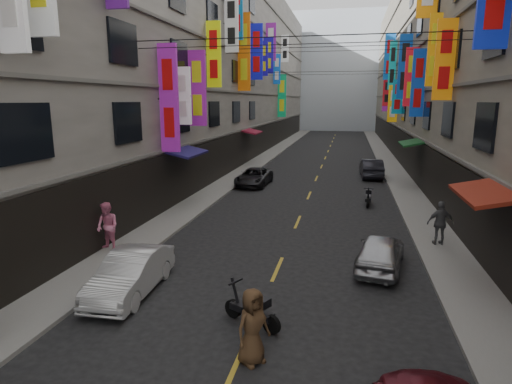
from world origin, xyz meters
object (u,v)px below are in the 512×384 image
at_px(scooter_far_right, 368,197).
at_px(pedestrian_lfar, 107,227).
at_px(scooter_crossing, 253,310).
at_px(car_left_far, 254,177).
at_px(pedestrian_crossing, 252,326).
at_px(pedestrian_rfar, 441,223).
at_px(car_right_far, 371,168).
at_px(car_left_mid, 131,273).
at_px(car_right_mid, 381,252).

height_order(scooter_far_right, pedestrian_lfar, pedestrian_lfar).
xyz_separation_m(scooter_far_right, pedestrian_lfar, (-9.99, -9.97, 0.61)).
xyz_separation_m(scooter_crossing, car_left_far, (-3.99, 18.26, 0.15)).
distance_m(scooter_far_right, car_left_far, 8.54).
bearing_deg(pedestrian_crossing, pedestrian_rfar, 5.76).
xyz_separation_m(car_right_far, pedestrian_rfar, (1.90, -15.69, 0.29)).
bearing_deg(pedestrian_lfar, car_left_far, 99.32).
bearing_deg(car_left_far, car_right_far, 33.18).
height_order(scooter_crossing, car_left_mid, car_left_mid).
height_order(scooter_far_right, car_right_mid, car_right_mid).
xyz_separation_m(scooter_crossing, pedestrian_rfar, (5.91, 7.47, 0.56)).
xyz_separation_m(scooter_crossing, car_right_mid, (3.47, 4.68, 0.18)).
relative_size(scooter_crossing, car_right_far, 0.39).
xyz_separation_m(car_left_far, pedestrian_crossing, (4.33, -19.81, 0.28)).
bearing_deg(pedestrian_lfar, pedestrian_rfar, 34.66).
bearing_deg(car_left_far, scooter_far_right, -27.64).
distance_m(car_left_far, pedestrian_crossing, 20.28).
bearing_deg(scooter_far_right, car_right_mid, 94.36).
bearing_deg(car_left_mid, scooter_far_right, 57.57).
xyz_separation_m(scooter_far_right, car_left_far, (-7.44, 4.19, 0.15)).
bearing_deg(car_left_far, pedestrian_lfar, -98.48).
relative_size(scooter_far_right, car_right_far, 0.42).
relative_size(pedestrian_lfar, pedestrian_rfar, 1.06).
bearing_deg(pedestrian_lfar, pedestrian_crossing, -19.87).
distance_m(car_right_far, pedestrian_crossing, 24.97).
bearing_deg(car_right_mid, car_right_far, -82.02).
relative_size(car_left_far, pedestrian_crossing, 2.43).
distance_m(scooter_crossing, scooter_far_right, 14.49).
relative_size(pedestrian_rfar, pedestrian_crossing, 1.01).
relative_size(scooter_crossing, car_left_mid, 0.43).
height_order(scooter_crossing, car_right_far, car_right_far).
xyz_separation_m(car_right_mid, car_right_far, (0.54, 18.48, 0.09)).
xyz_separation_m(pedestrian_lfar, pedestrian_rfar, (12.44, 3.37, -0.05)).
distance_m(car_right_far, pedestrian_rfar, 15.80).
relative_size(car_right_far, pedestrian_rfar, 2.44).
bearing_deg(pedestrian_crossing, car_right_far, 29.01).
distance_m(scooter_far_right, car_right_mid, 9.40).
xyz_separation_m(scooter_far_right, car_right_far, (0.56, 9.08, 0.26)).
xyz_separation_m(scooter_crossing, pedestrian_crossing, (0.34, -1.54, 0.43)).
relative_size(car_left_mid, pedestrian_lfar, 2.08).
distance_m(scooter_far_right, pedestrian_lfar, 14.13).
xyz_separation_m(car_left_far, pedestrian_lfar, (-2.55, -14.16, 0.46)).
distance_m(car_right_mid, pedestrian_lfar, 10.03).
distance_m(car_left_far, car_right_far, 9.38).
height_order(car_right_mid, pedestrian_rfar, pedestrian_rfar).
relative_size(pedestrian_lfar, pedestrian_crossing, 1.07).
height_order(scooter_crossing, pedestrian_crossing, pedestrian_crossing).
bearing_deg(pedestrian_crossing, car_left_far, 49.79).
height_order(scooter_crossing, pedestrian_lfar, pedestrian_lfar).
xyz_separation_m(car_left_mid, car_left_far, (0.00, 17.17, -0.05)).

